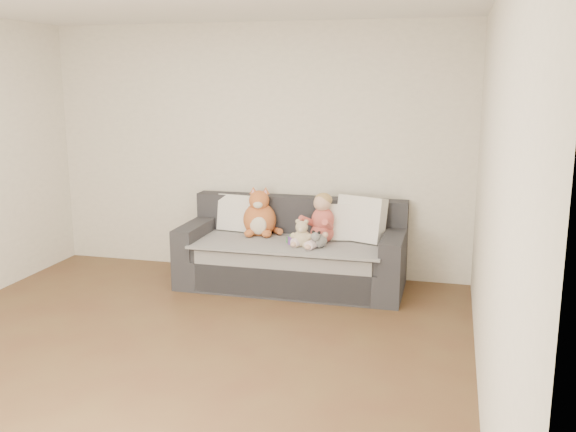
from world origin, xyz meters
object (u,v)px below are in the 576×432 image
(plush_cat, at_px, (260,217))
(sippy_cup, at_px, (291,239))
(teddy_bear, at_px, (302,235))
(sofa, at_px, (293,255))
(toddler, at_px, (320,222))

(plush_cat, height_order, sippy_cup, plush_cat)
(teddy_bear, bearing_deg, plush_cat, 144.89)
(sofa, bearing_deg, toddler, -11.22)
(plush_cat, bearing_deg, sippy_cup, -45.37)
(teddy_bear, bearing_deg, sippy_cup, 157.30)
(toddler, distance_m, plush_cat, 0.68)
(sofa, relative_size, teddy_bear, 8.16)
(teddy_bear, distance_m, sippy_cup, 0.13)
(sofa, height_order, plush_cat, plush_cat)
(plush_cat, distance_m, sippy_cup, 0.52)
(sofa, xyz_separation_m, plush_cat, (-0.37, 0.10, 0.35))
(plush_cat, bearing_deg, sofa, -23.96)
(plush_cat, height_order, teddy_bear, plush_cat)
(teddy_bear, bearing_deg, toddler, 51.82)
(toddler, xyz_separation_m, sippy_cup, (-0.25, -0.14, -0.15))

